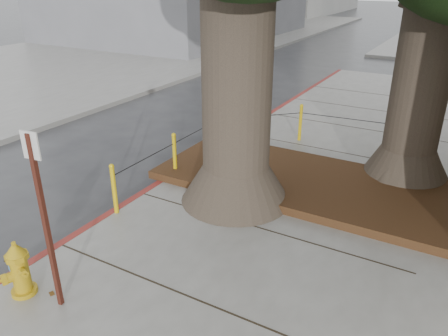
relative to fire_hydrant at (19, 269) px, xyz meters
The scene contains 8 objects.
ground 1.89m from the fire_hydrant, 34.58° to the left, with size 140.00×140.00×0.00m, color #28282B.
sidewalk_opposite 16.68m from the fire_hydrant, 138.59° to the left, with size 14.00×60.00×0.15m, color slate.
curb_red 3.60m from the fire_hydrant, 98.15° to the left, with size 0.14×26.00×0.16m, color maroon.
planter_bed 5.49m from the fire_hydrant, 64.10° to the left, with size 6.40×2.60×0.16m, color black.
bollard_ring 5.44m from the fire_hydrant, 83.38° to the left, with size 3.79×5.39×0.95m.
fire_hydrant is the anchor object (origin of this frame).
signpost 1.12m from the fire_hydrant, ahead, with size 0.23×0.06×2.36m.
car_dark 23.00m from the fire_hydrant, 118.22° to the left, with size 1.85×4.55×1.32m, color black.
Camera 1 is at (3.13, -3.73, 4.07)m, focal length 35.00 mm.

